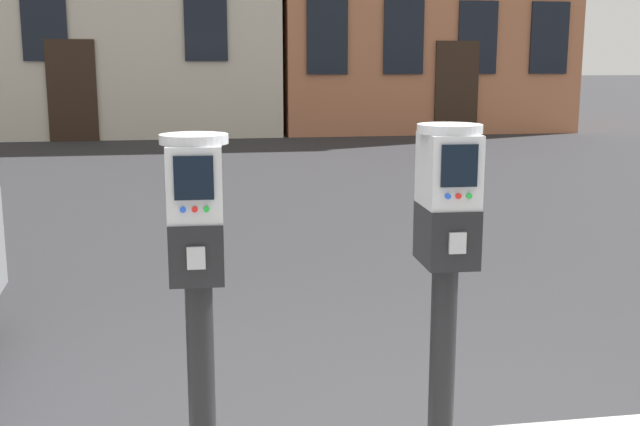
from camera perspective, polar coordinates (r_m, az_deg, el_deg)
name	(u,v)px	position (r m, az deg, el deg)	size (l,w,h in m)	color
parking_meter_near_kerb	(198,260)	(2.55, -8.93, -3.44)	(0.22, 0.26, 1.31)	black
parking_meter_twin_adjacent	(446,246)	(2.68, 9.19, -2.42)	(0.22, 0.26, 1.33)	black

